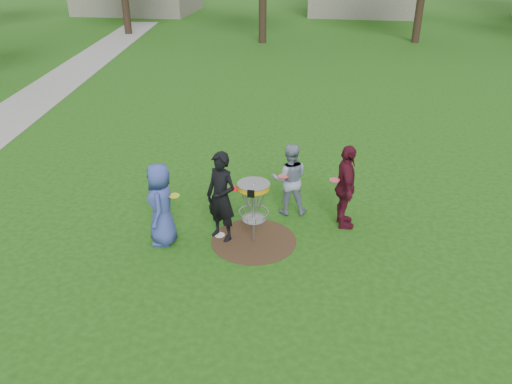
# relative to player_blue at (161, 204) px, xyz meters

# --- Properties ---
(ground) EXTENTS (100.00, 100.00, 0.00)m
(ground) POSITION_rel_player_blue_xyz_m (1.84, 0.32, -0.88)
(ground) COLOR #19470F
(ground) RESTS_ON ground
(dirt_patch) EXTENTS (1.80, 1.80, 0.01)m
(dirt_patch) POSITION_rel_player_blue_xyz_m (1.84, 0.32, -0.88)
(dirt_patch) COLOR #47331E
(dirt_patch) RESTS_ON ground
(concrete_path) EXTENTS (7.75, 39.92, 0.02)m
(concrete_path) POSITION_rel_player_blue_xyz_m (-8.16, 8.32, -0.87)
(concrete_path) COLOR #9E9E99
(concrete_path) RESTS_ON ground
(player_blue) EXTENTS (0.72, 0.96, 1.76)m
(player_blue) POSITION_rel_player_blue_xyz_m (0.00, 0.00, 0.00)
(player_blue) COLOR #364597
(player_blue) RESTS_ON ground
(player_black) EXTENTS (0.84, 0.74, 1.94)m
(player_black) POSITION_rel_player_blue_xyz_m (1.17, 0.35, 0.09)
(player_black) COLOR black
(player_black) RESTS_ON ground
(player_grey) EXTENTS (0.91, 0.76, 1.69)m
(player_grey) POSITION_rel_player_blue_xyz_m (2.44, 1.65, -0.04)
(player_grey) COLOR gray
(player_grey) RESTS_ON ground
(player_maroon) EXTENTS (0.62, 1.16, 1.89)m
(player_maroon) POSITION_rel_player_blue_xyz_m (3.68, 1.25, 0.06)
(player_maroon) COLOR #4F1221
(player_maroon) RESTS_ON ground
(disc_on_grass) EXTENTS (0.22, 0.22, 0.02)m
(disc_on_grass) POSITION_rel_player_blue_xyz_m (1.09, 0.40, -0.87)
(disc_on_grass) COLOR silver
(disc_on_grass) RESTS_ON ground
(disc_golf_basket) EXTENTS (0.66, 0.67, 1.38)m
(disc_golf_basket) POSITION_rel_player_blue_xyz_m (1.84, 0.32, 0.14)
(disc_golf_basket) COLOR #9EA0A5
(disc_golf_basket) RESTS_ON ground
(held_discs) EXTENTS (3.37, 1.57, 0.17)m
(held_discs) POSITION_rel_player_blue_xyz_m (1.87, 0.72, 0.23)
(held_discs) COLOR yellow
(held_discs) RESTS_ON ground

